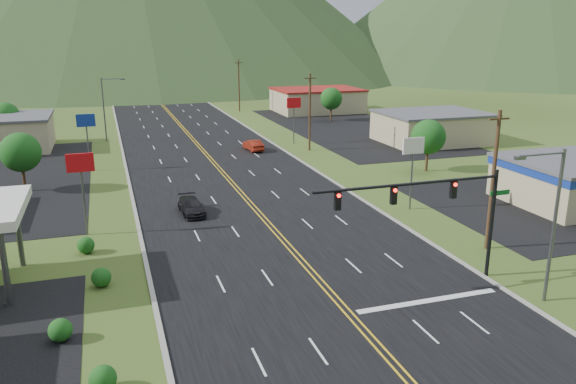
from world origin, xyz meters
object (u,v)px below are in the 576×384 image
object	(u,v)px
streetlight_east	(551,217)
streetlight_west	(106,105)
car_dark_mid	(191,207)
traffic_signal	(438,202)
car_red_far	(253,145)

from	to	relation	value
streetlight_east	streetlight_west	distance (m)	64.21
streetlight_west	car_dark_mid	world-z (taller)	streetlight_west
car_dark_mid	streetlight_west	bearing A→B (deg)	96.77
traffic_signal	car_red_far	size ratio (longest dim) A/B	3.00
streetlight_east	streetlight_west	world-z (taller)	same
streetlight_west	car_red_far	world-z (taller)	streetlight_west
traffic_signal	car_red_far	distance (m)	43.24
traffic_signal	streetlight_east	xyz separation A→B (m)	(4.70, -4.00, -0.15)
streetlight_east	car_red_far	world-z (taller)	streetlight_east
streetlight_west	car_dark_mid	size ratio (longest dim) A/B	1.98
car_red_far	streetlight_east	bearing A→B (deg)	90.24
streetlight_east	car_red_far	bearing A→B (deg)	95.90
car_dark_mid	streetlight_east	bearing A→B (deg)	-56.03
traffic_signal	streetlight_west	bearing A→B (deg)	107.97
car_red_far	car_dark_mid	bearing A→B (deg)	58.41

